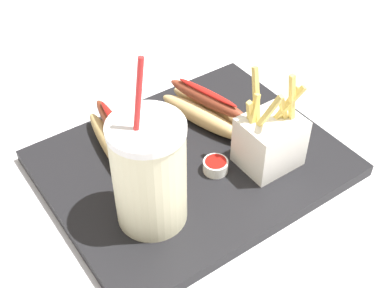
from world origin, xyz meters
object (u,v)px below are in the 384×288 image
(fries_basket, at_px, (270,140))
(hot_dog_2, at_px, (120,143))
(hot_dog_1, at_px, (207,109))
(ketchup_cup_1, at_px, (216,165))
(soda_cup, at_px, (149,173))

(fries_basket, bearing_deg, hot_dog_2, -38.85)
(hot_dog_1, relative_size, ketchup_cup_1, 4.68)
(soda_cup, bearing_deg, hot_dog_2, -100.35)
(hot_dog_1, height_order, hot_dog_2, same)
(hot_dog_2, bearing_deg, hot_dog_1, 176.62)
(fries_basket, xyz_separation_m, hot_dog_2, (0.17, -0.14, -0.02))
(hot_dog_1, bearing_deg, hot_dog_2, -3.38)
(soda_cup, xyz_separation_m, fries_basket, (-0.20, 0.01, -0.04))
(hot_dog_1, distance_m, hot_dog_2, 0.16)
(hot_dog_1, bearing_deg, ketchup_cup_1, 60.18)
(hot_dog_2, relative_size, ketchup_cup_1, 5.15)
(fries_basket, relative_size, hot_dog_1, 0.92)
(fries_basket, distance_m, hot_dog_1, 0.13)
(fries_basket, relative_size, hot_dog_2, 0.83)
(hot_dog_1, xyz_separation_m, ketchup_cup_1, (0.06, 0.10, -0.01))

